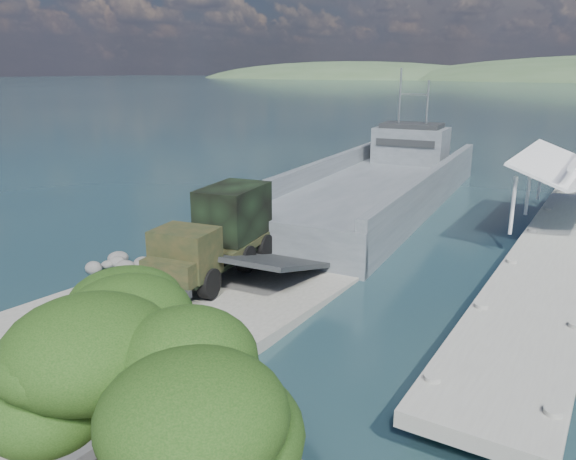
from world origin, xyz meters
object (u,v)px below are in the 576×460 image
at_px(landing_craft, 373,194).
at_px(military_truck, 219,233).
at_px(soldier, 165,278).
at_px(overhang_tree, 133,379).
at_px(pier, 570,218).

height_order(landing_craft, military_truck, landing_craft).
xyz_separation_m(soldier, overhang_tree, (9.57, -10.68, 3.56)).
distance_m(military_truck, soldier, 3.73).
xyz_separation_m(landing_craft, soldier, (-0.22, -22.05, 0.42)).
bearing_deg(overhang_tree, soldier, 131.87).
distance_m(pier, military_truck, 20.47).
bearing_deg(pier, landing_craft, 166.38).
height_order(pier, overhang_tree, overhang_tree).
distance_m(pier, landing_craft, 14.05).
height_order(military_truck, soldier, military_truck).
bearing_deg(pier, soldier, -126.47).
bearing_deg(overhang_tree, military_truck, 123.44).
bearing_deg(soldier, overhang_tree, -48.22).
bearing_deg(military_truck, overhang_tree, -65.09).
relative_size(landing_craft, military_truck, 4.25).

